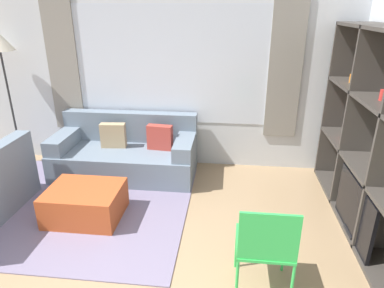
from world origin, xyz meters
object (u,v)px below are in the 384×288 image
Objects in this scene: couch_main at (126,154)px; shelving_unit at (381,141)px; folding_chair at (266,243)px; ottoman at (85,203)px.

shelving_unit is at bearing -18.06° from couch_main.
couch_main is at bearing -49.89° from folding_chair.
shelving_unit reaches higher than folding_chair.
couch_main reaches higher than ottoman.
couch_main is at bearing 161.94° from shelving_unit.
ottoman is 0.92× the size of folding_chair.
ottoman is at bearing -97.02° from couch_main.
folding_chair is (1.73, -2.05, 0.22)m from couch_main.
ottoman is (-3.05, -0.19, -0.80)m from shelving_unit.
shelving_unit is 3.13m from couch_main.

